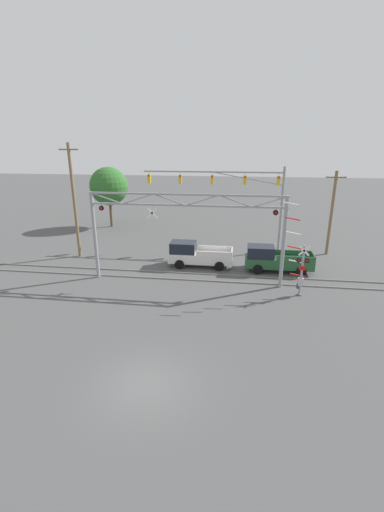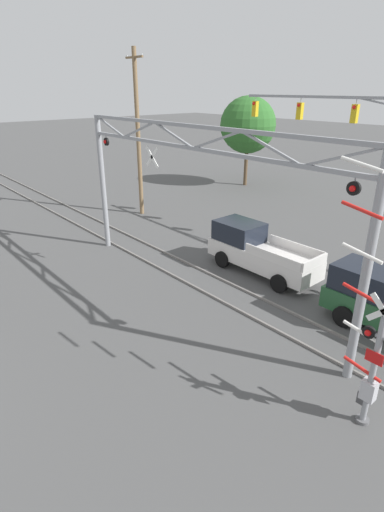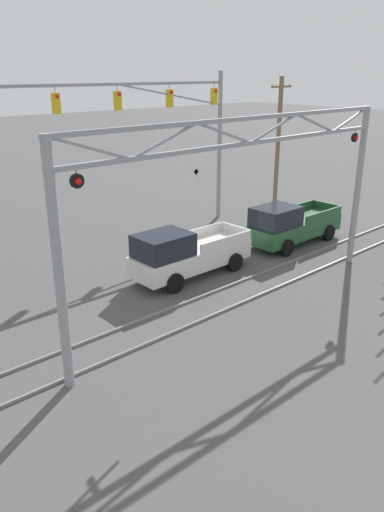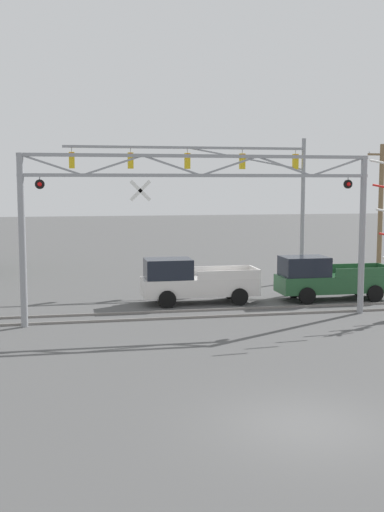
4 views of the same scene
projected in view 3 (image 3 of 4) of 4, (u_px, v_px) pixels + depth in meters
The scene contains 7 objects.
rail_track_near at pixel (238, 304), 18.81m from camera, with size 80.00×0.08×0.10m, color gray.
rail_track_far at pixel (212, 293), 19.81m from camera, with size 80.00×0.08×0.10m, color gray.
crossing_gantry at pixel (248, 185), 16.99m from camera, with size 14.79×0.30×6.95m.
traffic_signal_span at pixel (167, 118), 25.71m from camera, with size 13.85×0.39×8.33m.
pickup_truck_lead at pixel (185, 254), 21.07m from camera, with size 5.59×2.09×2.19m.
pickup_truck_following at pixel (290, 225), 25.04m from camera, with size 5.66×2.09×2.19m.
utility_pole_right at pixel (278, 142), 31.28m from camera, with size 1.80×0.28×8.03m.
Camera 3 is at (-12.69, 1.07, 8.32)m, focal length 35.00 mm.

